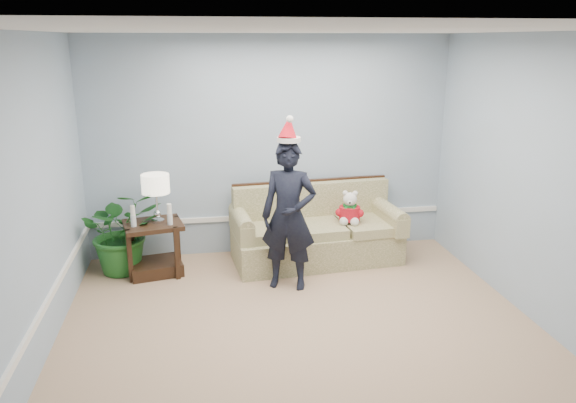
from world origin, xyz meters
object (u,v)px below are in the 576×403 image
(sofa, at_px, (315,234))
(side_table, at_px, (155,254))
(man, at_px, (289,216))
(teddy_bear, at_px, (350,211))
(table_lamp, at_px, (156,186))
(houseplant, at_px, (122,231))

(sofa, bearing_deg, side_table, 178.89)
(side_table, height_order, man, man)
(man, xyz_separation_m, teddy_bear, (0.85, 0.60, -0.17))
(table_lamp, bearing_deg, sofa, 3.15)
(houseplant, bearing_deg, man, -21.60)
(sofa, xyz_separation_m, table_lamp, (-1.87, -0.10, 0.71))
(houseplant, distance_m, man, 2.00)
(table_lamp, height_order, houseplant, table_lamp)
(side_table, relative_size, man, 0.45)
(houseplant, bearing_deg, teddy_bear, -2.68)
(houseplant, bearing_deg, sofa, 0.03)
(sofa, height_order, man, man)
(man, bearing_deg, sofa, 77.42)
(sofa, relative_size, side_table, 2.82)
(houseplant, relative_size, teddy_bear, 2.45)
(table_lamp, distance_m, houseplant, 0.69)
(man, distance_m, teddy_bear, 1.05)
(teddy_bear, bearing_deg, side_table, -163.36)
(houseplant, bearing_deg, table_lamp, -13.61)
(side_table, xyz_separation_m, table_lamp, (0.06, 0.02, 0.80))
(side_table, relative_size, table_lamp, 1.31)
(side_table, distance_m, houseplant, 0.47)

